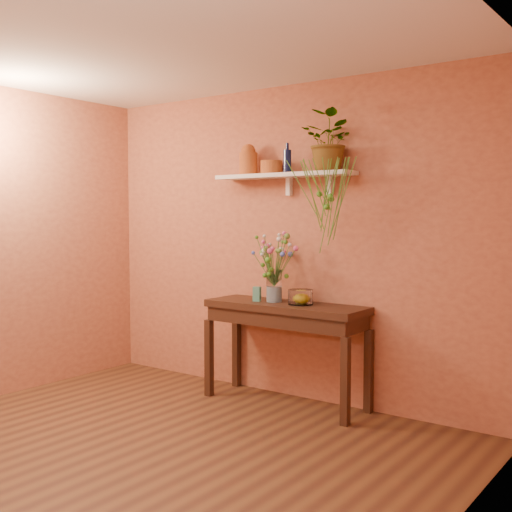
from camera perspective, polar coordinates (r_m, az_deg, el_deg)
name	(u,v)px	position (r m, az deg, el deg)	size (l,w,h in m)	color
room	(108,253)	(3.99, -13.27, 0.29)	(4.04, 4.04, 2.70)	brown
sideboard	(285,318)	(5.28, 2.68, -5.62)	(1.40, 0.45, 0.85)	#361B12
wall_shelf	(284,176)	(5.37, 2.59, 7.26)	(1.30, 0.24, 0.19)	white
terracotta_jug	(248,160)	(5.59, -0.70, 8.67)	(0.20, 0.20, 0.27)	#B55626
terracotta_pot	(271,167)	(5.46, 1.40, 8.03)	(0.19, 0.19, 0.11)	#B55626
blue_bottle	(287,161)	(5.33, 2.85, 8.61)	(0.08, 0.08, 0.25)	#0C1439
spider_plant	(331,141)	(5.14, 6.77, 10.29)	(0.43, 0.37, 0.47)	#428220
plant_fronds	(327,197)	(4.96, 6.43, 5.36)	(0.60, 0.25, 0.74)	#428220
glass_vase	(274,288)	(5.32, 1.66, -2.93)	(0.13, 0.13, 0.28)	white
bouquet	(275,254)	(5.29, 1.71, 0.20)	(0.41, 0.41, 0.46)	#386B28
glass_bowl	(300,298)	(5.18, 4.05, -3.78)	(0.20, 0.20, 0.12)	white
lemon	(301,298)	(5.19, 4.11, -3.85)	(0.09, 0.09, 0.09)	gold
carton	(257,294)	(5.36, 0.08, -3.47)	(0.06, 0.05, 0.12)	teal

